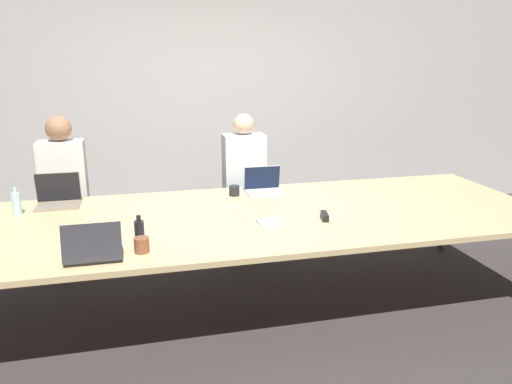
{
  "coord_description": "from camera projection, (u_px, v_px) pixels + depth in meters",
  "views": [
    {
      "loc": [
        -0.84,
        -3.56,
        1.95
      ],
      "look_at": [
        0.06,
        0.1,
        0.9
      ],
      "focal_mm": 35.0,
      "sensor_mm": 36.0,
      "label": 1
    }
  ],
  "objects": [
    {
      "name": "ground_plane",
      "position": [
        252.0,
        302.0,
        4.05
      ],
      "size": [
        24.0,
        24.0,
        0.0
      ],
      "primitive_type": "plane",
      "color": "#383333"
    },
    {
      "name": "curtain_wall",
      "position": [
        206.0,
        102.0,
        5.84
      ],
      "size": [
        12.0,
        0.06,
        2.8
      ],
      "color": "#BCB7B2",
      "rests_on": "ground_plane"
    },
    {
      "name": "conference_table",
      "position": [
        252.0,
        220.0,
        3.86
      ],
      "size": [
        4.64,
        1.65,
        0.75
      ],
      "color": "#D6B77F",
      "rests_on": "ground_plane"
    },
    {
      "name": "laptop_near_left",
      "position": [
        93.0,
        250.0,
        2.97
      ],
      "size": [
        0.34,
        0.24,
        0.24
      ],
      "rotation": [
        0.0,
        0.0,
        3.14
      ],
      "color": "#333338",
      "rests_on": "conference_table"
    },
    {
      "name": "cup_near_left",
      "position": [
        142.0,
        245.0,
        3.11
      ],
      "size": [
        0.09,
        0.09,
        0.1
      ],
      "color": "brown",
      "rests_on": "conference_table"
    },
    {
      "name": "bottle_near_left",
      "position": [
        140.0,
        234.0,
        3.17
      ],
      "size": [
        0.06,
        0.06,
        0.22
      ],
      "color": "black",
      "rests_on": "conference_table"
    },
    {
      "name": "laptop_far_center",
      "position": [
        263.0,
        185.0,
        4.46
      ],
      "size": [
        0.33,
        0.22,
        0.23
      ],
      "color": "silver",
      "rests_on": "conference_table"
    },
    {
      "name": "person_far_center",
      "position": [
        244.0,
        187.0,
        4.92
      ],
      "size": [
        0.4,
        0.24,
        1.4
      ],
      "color": "#2D2D38",
      "rests_on": "ground_plane"
    },
    {
      "name": "cup_far_center",
      "position": [
        234.0,
        191.0,
        4.35
      ],
      "size": [
        0.09,
        0.09,
        0.09
      ],
      "color": "#232328",
      "rests_on": "conference_table"
    },
    {
      "name": "laptop_far_left",
      "position": [
        58.0,
        196.0,
        4.07
      ],
      "size": [
        0.35,
        0.26,
        0.26
      ],
      "color": "gray",
      "rests_on": "conference_table"
    },
    {
      "name": "person_far_left",
      "position": [
        65.0,
        196.0,
        4.55
      ],
      "size": [
        0.4,
        0.24,
        1.42
      ],
      "color": "#2D2D38",
      "rests_on": "ground_plane"
    },
    {
      "name": "bottle_far_left",
      "position": [
        16.0,
        203.0,
        3.81
      ],
      "size": [
        0.07,
        0.07,
        0.22
      ],
      "color": "#ADD1E0",
      "rests_on": "conference_table"
    },
    {
      "name": "stapler",
      "position": [
        325.0,
        216.0,
        3.73
      ],
      "size": [
        0.08,
        0.16,
        0.05
      ],
      "rotation": [
        0.0,
        0.0,
        -0.22
      ],
      "color": "black",
      "rests_on": "conference_table"
    },
    {
      "name": "notebook",
      "position": [
        269.0,
        222.0,
        3.65
      ],
      "size": [
        0.17,
        0.13,
        0.02
      ],
      "rotation": [
        0.0,
        0.0,
        0.02
      ],
      "color": "silver",
      "rests_on": "conference_table"
    }
  ]
}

